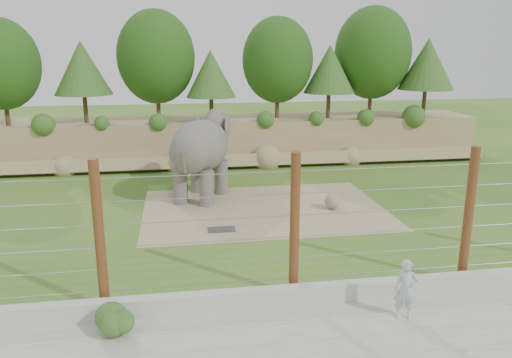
{
  "coord_description": "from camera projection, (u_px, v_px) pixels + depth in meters",
  "views": [
    {
      "loc": [
        -2.97,
        -16.64,
        6.57
      ],
      "look_at": [
        0.0,
        2.0,
        1.6
      ],
      "focal_mm": 35.0,
      "sensor_mm": 36.0,
      "label": 1
    }
  ],
  "objects": [
    {
      "name": "drain_grate",
      "position": [
        222.0,
        229.0,
        18.54
      ],
      "size": [
        1.0,
        0.6,
        0.03
      ],
      "primitive_type": "cube",
      "color": "#262628",
      "rests_on": "dirt_patch"
    },
    {
      "name": "zookeeper",
      "position": [
        406.0,
        290.0,
        12.32
      ],
      "size": [
        0.65,
        0.53,
        1.55
      ],
      "primitive_type": "imported",
      "rotation": [
        0.0,
        0.0,
        -0.32
      ],
      "color": "silver",
      "rests_on": "walkway"
    },
    {
      "name": "barrier_fence",
      "position": [
        295.0,
        226.0,
        13.21
      ],
      "size": [
        20.26,
        0.26,
        4.0
      ],
      "color": "#542512",
      "rests_on": "ground"
    },
    {
      "name": "back_embankment",
      "position": [
        237.0,
        94.0,
        29.2
      ],
      "size": [
        30.0,
        5.52,
        8.77
      ],
      "color": "#9B8261",
      "rests_on": "ground"
    },
    {
      "name": "walkway_shrub",
      "position": [
        118.0,
        320.0,
        11.69
      ],
      "size": [
        0.76,
        0.76,
        0.76
      ],
      "primitive_type": "sphere",
      "color": "#295822",
      "rests_on": "walkway"
    },
    {
      "name": "retaining_wall",
      "position": [
        298.0,
        295.0,
        13.18
      ],
      "size": [
        26.0,
        0.35,
        0.5
      ],
      "primitive_type": "cube",
      "color": "#A8A49C",
      "rests_on": "ground"
    },
    {
      "name": "stone_ball",
      "position": [
        332.0,
        201.0,
        20.88
      ],
      "size": [
        0.65,
        0.65,
        0.65
      ],
      "primitive_type": "sphere",
      "color": "gray",
      "rests_on": "dirt_patch"
    },
    {
      "name": "ground",
      "position": [
        265.0,
        236.0,
        18.02
      ],
      "size": [
        90.0,
        90.0,
        0.0
      ],
      "primitive_type": "plane",
      "color": "#33661E",
      "rests_on": "ground"
    },
    {
      "name": "dirt_patch",
      "position": [
        264.0,
        209.0,
        20.96
      ],
      "size": [
        10.0,
        7.0,
        0.02
      ],
      "primitive_type": "cube",
      "color": "tan",
      "rests_on": "ground"
    },
    {
      "name": "walkway",
      "position": [
        318.0,
        346.0,
        11.33
      ],
      "size": [
        26.0,
        4.0,
        0.01
      ],
      "primitive_type": "cube",
      "color": "#A8A49C",
      "rests_on": "ground"
    },
    {
      "name": "elephant",
      "position": [
        201.0,
        158.0,
        22.04
      ],
      "size": [
        3.63,
        4.98,
        3.7
      ],
      "primitive_type": null,
      "rotation": [
        0.0,
        0.0,
        -0.41
      ],
      "color": "#5A5751",
      "rests_on": "ground"
    }
  ]
}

